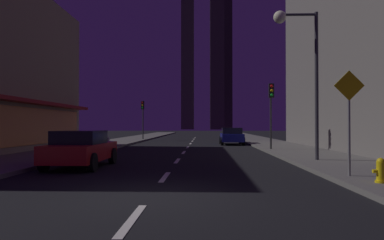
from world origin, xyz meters
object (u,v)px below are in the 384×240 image
Objects in this scene: fire_hydrant_yellow_near at (381,171)px; traffic_light_far_left at (143,111)px; car_parked_far at (232,136)px; fire_hydrant_far_left at (108,141)px; traffic_light_near_right at (271,101)px; pedestrian_crossing_sign at (349,113)px; street_lamp_right at (298,48)px; car_parked_near at (81,149)px.

fire_hydrant_yellow_near is 31.71m from traffic_light_far_left.
car_parked_far is 6.48× the size of fire_hydrant_far_left.
traffic_light_far_left is (-11.00, 16.17, 0.00)m from traffic_light_near_right.
fire_hydrant_far_left is at bearing 125.05° from fire_hydrant_yellow_near.
pedestrian_crossing_sign is at bearing -84.32° from car_parked_far.
pedestrian_crossing_sign is at bearing -87.49° from street_lamp_right.
street_lamp_right is 2.09× the size of pedestrian_crossing_sign.
car_parked_near is at bearing 155.20° from fire_hydrant_yellow_near.
fire_hydrant_yellow_near is 13.58m from traffic_light_near_right.
traffic_light_near_right reaches higher than fire_hydrant_far_left.
traffic_light_near_right is (9.10, 8.90, 2.45)m from car_parked_near.
car_parked_near is 6.48× the size of fire_hydrant_far_left.
street_lamp_right reaches higher than fire_hydrant_far_left.
fire_hydrant_yellow_near is at bearing -68.85° from traffic_light_far_left.
traffic_light_far_left is at bearing 94.33° from car_parked_near.
car_parked_near is 12.64m from fire_hydrant_far_left.
car_parked_far is at bearing 25.74° from fire_hydrant_far_left.
car_parked_far is 6.48× the size of fire_hydrant_yellow_near.
pedestrian_crossing_sign is at bearing -68.50° from traffic_light_far_left.
car_parked_near is at bearing -135.63° from traffic_light_near_right.
traffic_light_near_right is 7.23m from street_lamp_right.
street_lamp_right reaches higher than car_parked_far.
car_parked_far is (7.20, 17.01, 0.00)m from car_parked_near.
pedestrian_crossing_sign is (2.00, -20.11, 1.28)m from car_parked_far.
traffic_light_far_left reaches higher than fire_hydrant_far_left.
car_parked_near is at bearing -79.52° from fire_hydrant_far_left.
traffic_light_far_left reaches higher than pedestrian_crossing_sign.
street_lamp_right is at bearing 92.51° from pedestrian_crossing_sign.
pedestrian_crossing_sign is (11.50, -15.53, 1.56)m from fire_hydrant_far_left.
traffic_light_far_left is at bearing 111.15° from fire_hydrant_yellow_near.
traffic_light_near_right reaches higher than car_parked_far.
fire_hydrant_yellow_near is at bearing -76.86° from pedestrian_crossing_sign.
fire_hydrant_yellow_near is 2.05m from pedestrian_crossing_sign.
street_lamp_right is at bearing -90.99° from traffic_light_near_right.
street_lamp_right is at bearing 94.71° from fire_hydrant_yellow_near.
traffic_light_far_left is at bearing 115.17° from street_lamp_right.
traffic_light_near_right is 12.06m from pedestrian_crossing_sign.
traffic_light_near_right is 0.64× the size of street_lamp_right.
fire_hydrant_far_left is at bearing -91.81° from traffic_light_far_left.
pedestrian_crossing_sign is (-0.30, 1.29, 1.56)m from fire_hydrant_yellow_near.
car_parked_near is 1.01× the size of traffic_light_near_right.
car_parked_near is at bearing -112.94° from car_parked_far.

